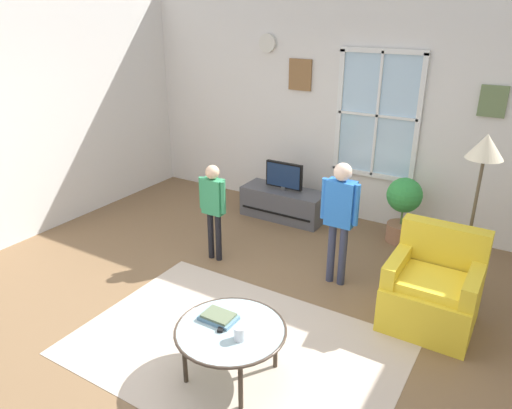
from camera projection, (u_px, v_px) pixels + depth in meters
The scene contains 14 objects.
ground_plane at pixel (226, 329), 4.30m from camera, with size 6.85×6.47×0.02m, color brown.
back_wall at pixel (358, 107), 6.08m from camera, with size 6.25×0.17×2.97m.
area_rug at pixel (235, 347), 4.05m from camera, with size 2.68×1.83×0.01m, color #C6B29E.
tv_stand at pixel (283, 204), 6.48m from camera, with size 1.13×0.46×0.40m.
television at pixel (284, 176), 6.32m from camera, with size 0.52×0.08×0.38m.
armchair at pixel (433, 290), 4.27m from camera, with size 0.76×0.74×0.87m.
coffee_table at pixel (231, 331), 3.61m from camera, with size 0.85×0.85×0.43m.
book_stack at pixel (219, 317), 3.70m from camera, with size 0.28×0.19×0.05m.
cup at pixel (240, 333), 3.47m from camera, with size 0.09×0.09×0.10m, color white.
remote_near_books at pixel (222, 326), 3.61m from camera, with size 0.04×0.14×0.02m, color black.
person_green_shirt at pixel (213, 202), 5.22m from camera, with size 0.34×0.15×1.12m.
person_blue_shirt at pixel (340, 210), 4.71m from camera, with size 0.39×0.18×1.30m.
potted_plant_by_window at pixel (403, 205), 5.72m from camera, with size 0.42×0.42×0.81m.
floor_lamp at pixel (483, 164), 4.20m from camera, with size 0.32×0.32×1.66m.
Camera 1 is at (2.08, -2.88, 2.67)m, focal length 33.70 mm.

